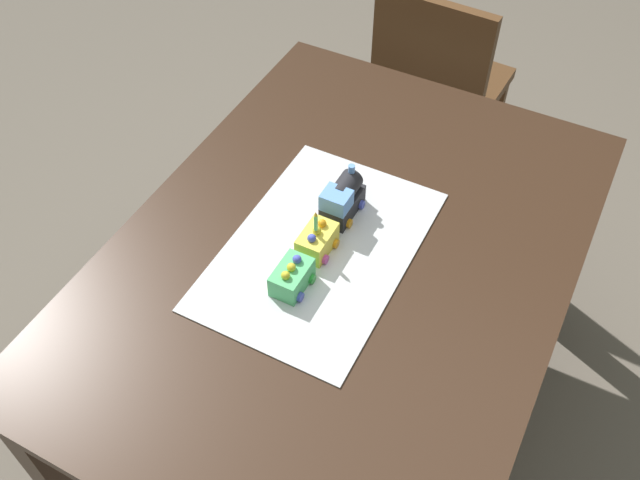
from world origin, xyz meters
TOP-DOWN VIEW (x-y plane):
  - ground_plane at (0.00, 0.00)m, footprint 8.00×8.00m
  - dining_table at (0.00, 0.00)m, footprint 1.40×1.00m
  - chair at (-1.03, -0.14)m, footprint 0.42×0.42m
  - cake_board at (0.02, -0.05)m, footprint 0.60×0.40m
  - cake_locomotive at (-0.10, -0.05)m, footprint 0.14×0.08m
  - cake_car_gondola_lemon at (0.03, -0.05)m, footprint 0.10×0.08m
  - cake_car_caboose_mint_green at (0.14, -0.05)m, footprint 0.10×0.08m
  - birthday_candle at (0.03, -0.05)m, footprint 0.01×0.01m

SIDE VIEW (x-z plane):
  - ground_plane at x=0.00m, z-range 0.00..0.00m
  - chair at x=-1.03m, z-range 0.04..0.90m
  - dining_table at x=0.00m, z-range 0.26..1.00m
  - cake_board at x=0.02m, z-range 0.74..0.74m
  - cake_car_gondola_lemon at x=0.03m, z-range 0.74..0.81m
  - cake_car_caboose_mint_green at x=0.14m, z-range 0.74..0.81m
  - cake_locomotive at x=-0.10m, z-range 0.73..0.85m
  - birthday_candle at x=0.03m, z-range 0.81..0.87m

